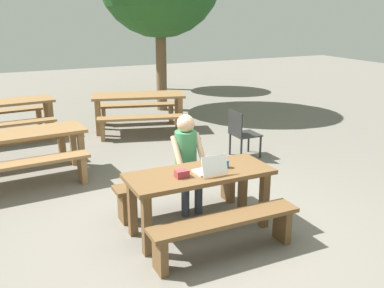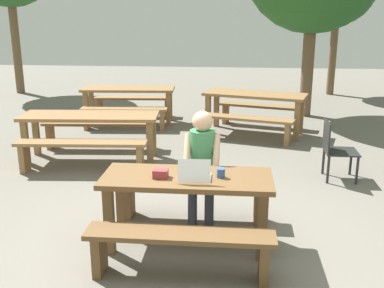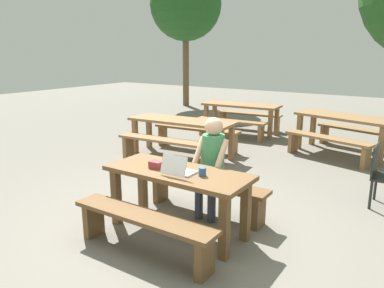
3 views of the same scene
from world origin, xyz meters
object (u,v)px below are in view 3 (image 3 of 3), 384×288
Objects in this scene: coffee_mug at (202,172)px; person_seated at (212,160)px; picnic_table_front at (178,181)px; picnic_table_mid at (345,122)px; tree_right at (186,5)px; small_pouch at (156,165)px; picnic_table_distant at (241,109)px; picnic_table_rear at (182,125)px; plastic_chair at (384,175)px; laptop at (178,169)px.

person_seated is at bearing 111.40° from coffee_mug.
picnic_table_mid is at bearing 79.72° from picnic_table_front.
person_seated is 0.26× the size of tree_right.
tree_right is (-5.38, 8.45, 2.80)m from small_pouch.
picnic_table_distant is at bearing -178.18° from picnic_table_mid.
picnic_table_distant reaches higher than picnic_table_front.
picnic_table_rear is at bearing -56.29° from tree_right.
small_pouch is at bearing 136.29° from plastic_chair.
plastic_chair is 0.43× the size of picnic_table_distant.
tree_right is at bearing 126.24° from person_seated.
plastic_chair is at bearing 54.04° from coffee_mug.
coffee_mug is 4.51m from picnic_table_mid.
picnic_table_distant is at bearing 50.16° from plastic_chair.
plastic_chair is at bearing 41.21° from person_seated.
picnic_table_rear is at bearing -57.27° from laptop.
picnic_table_distant is (-2.07, 5.11, -0.16)m from coffee_mug.
picnic_table_distant is (-3.57, 3.04, 0.18)m from plastic_chair.
picnic_table_mid is at bearing -17.68° from picnic_table_distant.
picnic_table_front is 0.77× the size of picnic_table_rear.
coffee_mug reaches higher than small_pouch.
picnic_table_front is 2.76m from plastic_chair.
person_seated is (-0.22, 0.56, -0.05)m from coffee_mug.
person_seated reaches higher than small_pouch.
picnic_table_mid is (0.49, 4.48, -0.13)m from coffee_mug.
picnic_table_mid is (0.71, 3.92, -0.07)m from person_seated.
picnic_table_front is 4.55m from picnic_table_mid.
person_seated is 0.58× the size of picnic_table_rear.
picnic_table_front is at bearing -59.78° from picnic_table_rear.
tree_right reaches higher than picnic_table_rear.
picnic_table_front is at bearing -52.76° from laptop.
coffee_mug is at bearing -68.60° from person_seated.
tree_right is (-5.63, 8.38, 2.97)m from picnic_table_front.
person_seated is 1.51× the size of plastic_chair.
picnic_table_mid reaches higher than picnic_table_front.
picnic_table_rear is (-1.53, 2.67, -0.16)m from small_pouch.
picnic_table_mid is at bearing 76.87° from small_pouch.
picnic_table_front is 0.82× the size of picnic_table_mid.
plastic_chair reaches higher than picnic_table_mid.
plastic_chair is at bearing 45.74° from small_pouch.
plastic_chair reaches higher than picnic_table_rear.
person_seated is at bearing -51.52° from picnic_table_rear.
tree_right is (-3.88, 3.28, 2.96)m from picnic_table_distant.
plastic_chair is at bearing -40.26° from tree_right.
laptop reaches higher than small_pouch.
laptop is 2.21× the size of small_pouch.
coffee_mug is 10.66m from tree_right.
picnic_table_distant is at bearing 85.24° from picnic_table_rear.
picnic_table_mid reaches higher than picnic_table_distant.
picnic_table_rear is (-3.60, 0.54, 0.17)m from plastic_chair.
laptop is at bearing -59.59° from picnic_table_rear.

